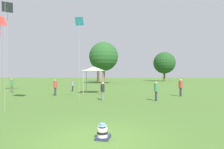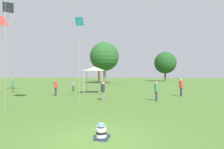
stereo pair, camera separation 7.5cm
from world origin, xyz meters
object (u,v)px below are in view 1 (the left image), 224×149
person_standing_4 (73,84)px  distant_tree_1 (164,63)px  person_standing_1 (103,90)px  person_standing_3 (181,86)px  distant_tree_0 (98,62)px  kite_1 (79,25)px  canopy_tent (94,69)px  kite_3 (0,21)px  person_standing_5 (12,84)px  distant_tree_2 (104,57)px  person_standing_6 (55,86)px  kite_2 (7,9)px  person_standing_0 (156,89)px  seated_toddler (103,133)px

person_standing_4 → distant_tree_1: distant_tree_1 is taller
person_standing_1 → person_standing_3: person_standing_3 is taller
person_standing_4 → distant_tree_0: (-2.07, 36.16, 5.94)m
kite_1 → person_standing_1: bearing=-117.1°
canopy_tent → kite_3: (-12.13, 0.41, 6.14)m
person_standing_3 → person_standing_5: 20.02m
distant_tree_2 → person_standing_3: bearing=-67.7°
person_standing_1 → person_standing_6: bearing=-62.9°
kite_2 → distant_tree_2: (8.21, 27.08, -2.82)m
distant_tree_2 → kite_1: bearing=-86.7°
person_standing_6 → distant_tree_0: size_ratio=0.18×
person_standing_4 → canopy_tent: size_ratio=0.48×
person_standing_3 → distant_tree_1: distant_tree_1 is taller
canopy_tent → kite_1: 7.11m
person_standing_5 → person_standing_0: bearing=-50.2°
person_standing_3 → canopy_tent: bearing=-2.0°
person_standing_1 → distant_tree_1: 52.01m
person_standing_4 → distant_tree_1: 46.49m
seated_toddler → distant_tree_0: distant_tree_0 is taller
person_standing_5 → kite_3: kite_3 is taller
distant_tree_2 → distant_tree_1: bearing=41.0°
person_standing_6 → seated_toddler: bearing=-44.1°
person_standing_0 → distant_tree_0: bearing=-163.8°
person_standing_3 → canopy_tent: canopy_tent is taller
person_standing_5 → kite_2: kite_2 is taller
distant_tree_0 → distant_tree_1: distant_tree_1 is taller
person_standing_1 → canopy_tent: canopy_tent is taller
seated_toddler → person_standing_4: person_standing_4 is taller
person_standing_0 → distant_tree_2: distant_tree_2 is taller
kite_1 → kite_3: bearing=19.0°
person_standing_3 → distant_tree_1: 46.62m
kite_3 → person_standing_5: bearing=-34.0°
distant_tree_0 → distant_tree_1: bearing=11.5°
seated_toddler → person_standing_0: bearing=78.7°
person_standing_6 → distant_tree_2: size_ratio=0.16×
person_standing_3 → person_standing_5: size_ratio=1.02×
distant_tree_2 → seated_toddler: bearing=-83.1°
person_standing_4 → person_standing_6: 5.13m
person_standing_6 → distant_tree_0: 41.73m
kite_2 → distant_tree_0: size_ratio=1.15×
kite_2 → person_standing_4: bearing=-138.0°
person_standing_6 → canopy_tent: size_ratio=0.54×
person_standing_1 → person_standing_3: 8.53m
person_standing_1 → distant_tree_1: distant_tree_1 is taller
distant_tree_2 → person_standing_1: bearing=-83.2°
distant_tree_2 → kite_2: bearing=-106.9°
kite_2 → distant_tree_1: 52.73m
person_standing_4 → person_standing_5: person_standing_5 is taller
person_standing_1 → kite_1: (-1.93, -0.52, 5.55)m
person_standing_5 → canopy_tent: (10.40, -0.08, 1.86)m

